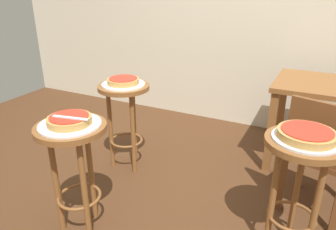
{
  "coord_description": "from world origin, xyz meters",
  "views": [
    {
      "loc": [
        0.8,
        -1.77,
        1.5
      ],
      "look_at": [
        -0.09,
        0.02,
        0.67
      ],
      "focal_mm": 34.24,
      "sensor_mm": 36.0,
      "label": 1
    }
  ],
  "objects_px": {
    "pizza_middle": "(307,134)",
    "stool_leftside": "(125,107)",
    "stool_foreground": "(74,154)",
    "serving_plate_middle": "(306,139)",
    "serving_plate_foreground": "(70,124)",
    "wooden_chair": "(321,153)",
    "pizza_server_knife": "(70,118)",
    "serving_plate_leftside": "(123,84)",
    "stool_middle": "(300,171)",
    "pizza_foreground": "(69,120)",
    "pizza_leftside": "(123,81)"
  },
  "relations": [
    {
      "from": "stool_middle",
      "to": "pizza_middle",
      "type": "bearing_deg",
      "value": 90.0
    },
    {
      "from": "serving_plate_middle",
      "to": "pizza_middle",
      "type": "bearing_deg",
      "value": 165.96
    },
    {
      "from": "serving_plate_foreground",
      "to": "serving_plate_leftside",
      "type": "distance_m",
      "value": 0.81
    },
    {
      "from": "pizza_middle",
      "to": "wooden_chair",
      "type": "relative_size",
      "value": 0.35
    },
    {
      "from": "stool_leftside",
      "to": "pizza_leftside",
      "type": "distance_m",
      "value": 0.22
    },
    {
      "from": "serving_plate_foreground",
      "to": "pizza_leftside",
      "type": "relative_size",
      "value": 1.41
    },
    {
      "from": "wooden_chair",
      "to": "pizza_server_knife",
      "type": "bearing_deg",
      "value": -146.42
    },
    {
      "from": "pizza_foreground",
      "to": "pizza_server_knife",
      "type": "relative_size",
      "value": 1.15
    },
    {
      "from": "serving_plate_middle",
      "to": "stool_middle",
      "type": "bearing_deg",
      "value": 180.0
    },
    {
      "from": "stool_middle",
      "to": "serving_plate_leftside",
      "type": "bearing_deg",
      "value": 164.64
    },
    {
      "from": "serving_plate_middle",
      "to": "pizza_middle",
      "type": "relative_size",
      "value": 1.17
    },
    {
      "from": "stool_middle",
      "to": "pizza_foreground",
      "type": "bearing_deg",
      "value": -161.57
    },
    {
      "from": "serving_plate_foreground",
      "to": "wooden_chair",
      "type": "bearing_deg",
      "value": 32.36
    },
    {
      "from": "stool_leftside",
      "to": "pizza_server_knife",
      "type": "bearing_deg",
      "value": -76.47
    },
    {
      "from": "serving_plate_middle",
      "to": "pizza_leftside",
      "type": "bearing_deg",
      "value": 164.64
    },
    {
      "from": "stool_foreground",
      "to": "wooden_chair",
      "type": "distance_m",
      "value": 1.57
    },
    {
      "from": "stool_foreground",
      "to": "serving_plate_middle",
      "type": "bearing_deg",
      "value": 18.43
    },
    {
      "from": "pizza_foreground",
      "to": "pizza_middle",
      "type": "height_order",
      "value": "same"
    },
    {
      "from": "pizza_foreground",
      "to": "serving_plate_leftside",
      "type": "distance_m",
      "value": 0.81
    },
    {
      "from": "stool_middle",
      "to": "pizza_server_knife",
      "type": "relative_size",
      "value": 3.36
    },
    {
      "from": "serving_plate_leftside",
      "to": "pizza_server_knife",
      "type": "bearing_deg",
      "value": -76.47
    },
    {
      "from": "stool_foreground",
      "to": "stool_leftside",
      "type": "relative_size",
      "value": 1.0
    },
    {
      "from": "stool_foreground",
      "to": "serving_plate_foreground",
      "type": "relative_size",
      "value": 2.07
    },
    {
      "from": "pizza_server_knife",
      "to": "stool_middle",
      "type": "bearing_deg",
      "value": 8.68
    },
    {
      "from": "pizza_foreground",
      "to": "pizza_middle",
      "type": "bearing_deg",
      "value": 18.43
    },
    {
      "from": "serving_plate_foreground",
      "to": "stool_foreground",
      "type": "bearing_deg",
      "value": 0.0
    },
    {
      "from": "stool_middle",
      "to": "serving_plate_middle",
      "type": "bearing_deg",
      "value": 0.0
    },
    {
      "from": "stool_foreground",
      "to": "stool_middle",
      "type": "bearing_deg",
      "value": 18.43
    },
    {
      "from": "serving_plate_middle",
      "to": "pizza_middle",
      "type": "xyz_separation_m",
      "value": [
        -0.0,
        0.0,
        0.03
      ]
    },
    {
      "from": "stool_middle",
      "to": "serving_plate_foreground",
      "type": "bearing_deg",
      "value": -161.57
    },
    {
      "from": "stool_leftside",
      "to": "stool_middle",
      "type": "bearing_deg",
      "value": -15.36
    },
    {
      "from": "pizza_foreground",
      "to": "wooden_chair",
      "type": "distance_m",
      "value": 1.6
    },
    {
      "from": "pizza_leftside",
      "to": "stool_leftside",
      "type": "bearing_deg",
      "value": 180.0
    },
    {
      "from": "pizza_leftside",
      "to": "pizza_middle",
      "type": "bearing_deg",
      "value": -15.36
    },
    {
      "from": "pizza_middle",
      "to": "stool_leftside",
      "type": "distance_m",
      "value": 1.46
    },
    {
      "from": "serving_plate_middle",
      "to": "pizza_foreground",
      "type": "bearing_deg",
      "value": -161.57
    },
    {
      "from": "pizza_foreground",
      "to": "serving_plate_middle",
      "type": "xyz_separation_m",
      "value": [
        1.22,
        0.41,
        -0.03
      ]
    },
    {
      "from": "stool_leftside",
      "to": "pizza_server_knife",
      "type": "height_order",
      "value": "pizza_server_knife"
    },
    {
      "from": "pizza_server_knife",
      "to": "pizza_middle",
      "type": "bearing_deg",
      "value": 8.68
    },
    {
      "from": "serving_plate_middle",
      "to": "serving_plate_foreground",
      "type": "bearing_deg",
      "value": -161.57
    },
    {
      "from": "pizza_server_knife",
      "to": "serving_plate_middle",
      "type": "bearing_deg",
      "value": 8.68
    },
    {
      "from": "serving_plate_foreground",
      "to": "pizza_middle",
      "type": "bearing_deg",
      "value": 18.43
    },
    {
      "from": "stool_leftside",
      "to": "pizza_leftside",
      "type": "height_order",
      "value": "pizza_leftside"
    },
    {
      "from": "serving_plate_foreground",
      "to": "wooden_chair",
      "type": "height_order",
      "value": "wooden_chair"
    },
    {
      "from": "serving_plate_leftside",
      "to": "pizza_server_knife",
      "type": "relative_size",
      "value": 1.57
    },
    {
      "from": "serving_plate_leftside",
      "to": "stool_foreground",
      "type": "bearing_deg",
      "value": -78.21
    },
    {
      "from": "wooden_chair",
      "to": "stool_foreground",
      "type": "bearing_deg",
      "value": -147.64
    },
    {
      "from": "serving_plate_foreground",
      "to": "pizza_foreground",
      "type": "xyz_separation_m",
      "value": [
        -0.0,
        0.0,
        0.03
      ]
    },
    {
      "from": "wooden_chair",
      "to": "stool_leftside",
      "type": "bearing_deg",
      "value": -178.06
    },
    {
      "from": "pizza_foreground",
      "to": "stool_leftside",
      "type": "distance_m",
      "value": 0.84
    }
  ]
}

